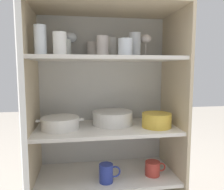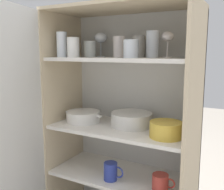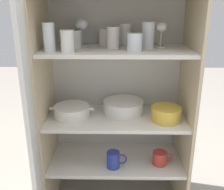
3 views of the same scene
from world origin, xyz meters
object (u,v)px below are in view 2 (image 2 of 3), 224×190
object	(u,v)px
coffee_mug_primary	(111,171)
casserole_dish	(83,116)
plate_stack_white	(132,119)
mixing_bowl_large	(166,129)

from	to	relation	value
coffee_mug_primary	casserole_dish	bearing A→B (deg)	159.71
plate_stack_white	coffee_mug_primary	world-z (taller)	plate_stack_white
casserole_dish	plate_stack_white	bearing A→B (deg)	10.47
casserole_dish	coffee_mug_primary	distance (m)	0.38
mixing_bowl_large	casserole_dish	world-z (taller)	mixing_bowl_large
mixing_bowl_large	coffee_mug_primary	size ratio (longest dim) A/B	1.40
plate_stack_white	casserole_dish	distance (m)	0.32
casserole_dish	coffee_mug_primary	world-z (taller)	casserole_dish
mixing_bowl_large	coffee_mug_primary	distance (m)	0.42
plate_stack_white	mixing_bowl_large	xyz separation A→B (m)	(0.24, -0.11, 0.00)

